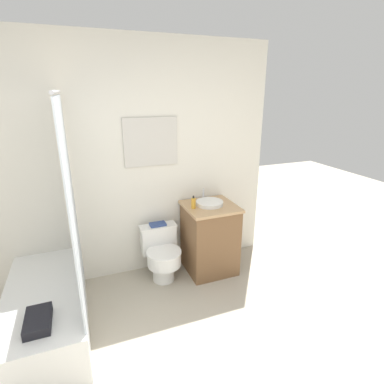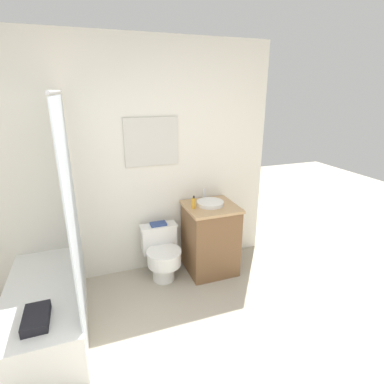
# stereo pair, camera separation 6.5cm
# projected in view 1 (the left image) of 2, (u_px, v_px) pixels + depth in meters

# --- Properties ---
(wall_back) EXTENTS (3.27, 0.07, 2.50)m
(wall_back) POSITION_uv_depth(u_px,v_px,m) (124.00, 164.00, 3.10)
(wall_back) COLOR silver
(wall_back) RESTS_ON ground_plane
(shower_area) EXTENTS (0.63, 1.35, 1.98)m
(shower_area) POSITION_uv_depth(u_px,v_px,m) (49.00, 305.00, 2.52)
(shower_area) COLOR white
(shower_area) RESTS_ON ground_plane
(toilet) EXTENTS (0.40, 0.48, 0.58)m
(toilet) POSITION_uv_depth(u_px,v_px,m) (162.00, 253.00, 3.26)
(toilet) COLOR white
(toilet) RESTS_ON ground_plane
(vanity) EXTENTS (0.56, 0.54, 0.79)m
(vanity) POSITION_uv_depth(u_px,v_px,m) (210.00, 238.00, 3.38)
(vanity) COLOR brown
(vanity) RESTS_ON ground_plane
(sink) EXTENTS (0.30, 0.33, 0.13)m
(sink) POSITION_uv_depth(u_px,v_px,m) (209.00, 203.00, 3.27)
(sink) COLOR white
(sink) RESTS_ON vanity
(soap_bottle) EXTENTS (0.05, 0.05, 0.14)m
(soap_bottle) POSITION_uv_depth(u_px,v_px,m) (193.00, 203.00, 3.16)
(soap_bottle) COLOR gold
(soap_bottle) RESTS_ON vanity
(book_on_tank) EXTENTS (0.17, 0.11, 0.02)m
(book_on_tank) POSITION_uv_depth(u_px,v_px,m) (158.00, 224.00, 3.28)
(book_on_tank) COLOR #33477F
(book_on_tank) RESTS_ON toilet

